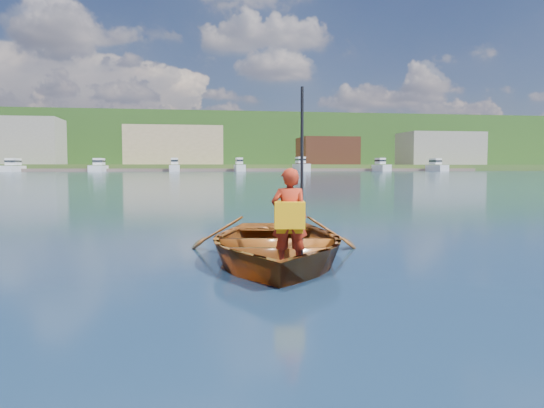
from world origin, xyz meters
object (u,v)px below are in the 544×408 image
at_px(dock, 221,170).
at_px(marina_yachts, 188,167).
at_px(child_paddler, 290,217).
at_px(rowboat, 275,244).

relative_size(dock, marina_yachts, 1.12).
bearing_deg(child_paddler, marina_yachts, 90.19).
height_order(child_paddler, dock, child_paddler).
bearing_deg(rowboat, child_paddler, -89.08).
bearing_deg(rowboat, marina_yachts, 90.18).
xyz_separation_m(rowboat, marina_yachts, (-0.45, 142.87, 1.15)).
relative_size(rowboat, dock, 0.02).
relative_size(child_paddler, dock, 0.01).
xyz_separation_m(child_paddler, dock, (8.95, 148.49, -0.27)).
bearing_deg(child_paddler, rowboat, 90.92).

